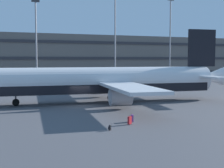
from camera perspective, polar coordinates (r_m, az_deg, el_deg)
ground_plane at (r=40.64m, az=-5.93°, el=-3.91°), size 600.00×600.00×0.00m
terminal_structure at (r=88.13m, az=-14.45°, el=4.61°), size 130.22×19.33×12.40m
airliner at (r=42.75m, az=-0.83°, el=0.44°), size 37.04×29.98×10.38m
light_mast_center_left at (r=74.24m, az=-13.79°, el=8.74°), size 1.80×0.50×19.70m
light_mast_center_right at (r=79.50m, az=0.57°, el=10.48°), size 1.80×0.50×24.77m
light_mast_right at (r=86.70m, az=10.65°, el=9.14°), size 1.80×0.50×22.47m
suitcase_navy at (r=29.89m, az=3.72°, el=-6.28°), size 0.41×0.51×0.81m
suitcase_large at (r=28.65m, az=3.27°, el=-6.67°), size 0.44×0.37×0.90m
backpack_silver at (r=26.36m, az=-0.46°, el=-8.05°), size 0.37×0.38×0.53m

